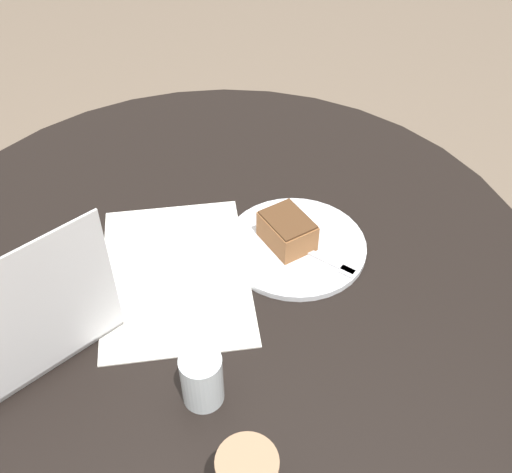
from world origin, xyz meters
TOP-DOWN VIEW (x-y plane):
  - ground_plane at (0.00, 0.00)m, footprint 12.00×12.00m
  - dining_table at (0.00, 0.00)m, footprint 1.21×1.21m
  - paper_document at (-0.06, 0.06)m, footprint 0.43×0.36m
  - plate at (0.05, -0.14)m, footprint 0.26×0.26m
  - cake_slice at (0.05, -0.12)m, footprint 0.12×0.12m
  - fork at (0.02, -0.19)m, footprint 0.09×0.16m
  - water_glass at (-0.29, -0.05)m, footprint 0.06×0.06m
  - laptop at (-0.25, 0.27)m, footprint 0.39×0.38m

SIDE VIEW (x-z plane):
  - ground_plane at x=0.00m, z-range 0.00..0.00m
  - dining_table at x=0.00m, z-range 0.22..0.94m
  - paper_document at x=-0.06m, z-range 0.72..0.72m
  - plate at x=0.05m, z-range 0.72..0.73m
  - fork at x=0.02m, z-range 0.73..0.73m
  - cake_slice at x=0.05m, z-range 0.73..0.79m
  - laptop at x=-0.25m, z-range 0.63..0.89m
  - water_glass at x=-0.29m, z-range 0.72..0.81m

